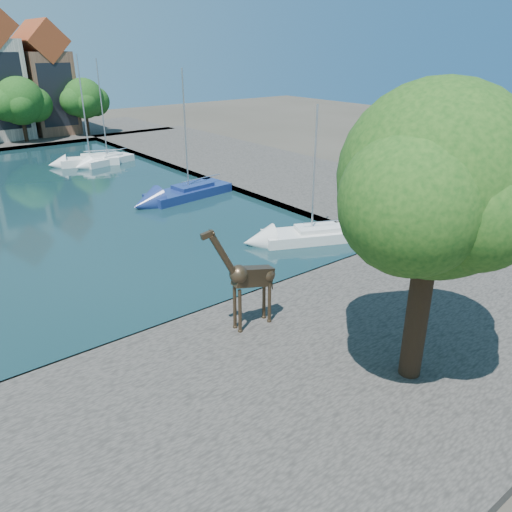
{
  "coord_description": "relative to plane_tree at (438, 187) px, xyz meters",
  "views": [
    {
      "loc": [
        -6.67,
        -17.66,
        11.94
      ],
      "look_at": [
        6.21,
        -1.31,
        3.05
      ],
      "focal_mm": 35.0,
      "sensor_mm": 36.0,
      "label": 1
    }
  ],
  "objects": [
    {
      "name": "sailboat_right_b",
      "position": [
        6.34,
        26.65,
        -7.05
      ],
      "size": [
        7.69,
        3.48,
        10.17
      ],
      "color": "navy",
      "rests_on": "water_basin"
    },
    {
      "name": "plane_tree",
      "position": [
        0.0,
        0.0,
        0.0
      ],
      "size": [
        8.32,
        6.4,
        10.62
      ],
      "color": "#332114",
      "rests_on": "near_quay"
    },
    {
      "name": "sailboat_right_d",
      "position": [
        4.38,
        43.39,
        -6.97
      ],
      "size": [
        6.18,
        3.83,
        10.95
      ],
      "color": "white",
      "rests_on": "water_basin"
    },
    {
      "name": "far_tree_east",
      "position": [
        2.49,
        59.5,
        -2.43
      ],
      "size": [
        7.54,
        5.8,
        7.84
      ],
      "color": "#332114",
      "rests_on": "far_quay"
    },
    {
      "name": "far_tree_far_east",
      "position": [
        10.48,
        59.5,
        -2.6
      ],
      "size": [
        6.76,
        5.2,
        7.36
      ],
      "color": "#332114",
      "rests_on": "far_quay"
    },
    {
      "name": "right_quay",
      "position": [
        17.38,
        33.01,
        -7.42
      ],
      "size": [
        14.0,
        52.0,
        0.5
      ],
      "primitive_type": "cube",
      "color": "#4B4641",
      "rests_on": "ground"
    },
    {
      "name": "near_quay",
      "position": [
        -7.62,
        2.01,
        -7.42
      ],
      "size": [
        50.0,
        14.0,
        0.5
      ],
      "primitive_type": "cube",
      "color": "#4B4641",
      "rests_on": "ground"
    },
    {
      "name": "giraffe_statue",
      "position": [
        -2.82,
        6.46,
        -4.8
      ],
      "size": [
        3.38,
        0.69,
        4.83
      ],
      "color": "#3C2D1E",
      "rests_on": "near_quay"
    },
    {
      "name": "sailboat_right_a",
      "position": [
        7.38,
        13.01,
        -7.1
      ],
      "size": [
        6.66,
        4.6,
        8.58
      ],
      "color": "silver",
      "rests_on": "water_basin"
    },
    {
      "name": "townhouse_east_end",
      "position": [
        7.38,
        64.99,
        -0.56
      ],
      "size": [
        5.44,
        9.18,
        14.43
      ],
      "color": "brown",
      "rests_on": "far_quay"
    },
    {
      "name": "ground",
      "position": [
        -7.62,
        9.01,
        -7.67
      ],
      "size": [
        160.0,
        160.0,
        0.0
      ],
      "primitive_type": "plane",
      "color": "#38332B",
      "rests_on": "ground"
    },
    {
      "name": "sailboat_right_c",
      "position": [
        6.1,
        42.85,
        -7.05
      ],
      "size": [
        5.86,
        3.19,
        10.51
      ],
      "color": "white",
      "rests_on": "water_basin"
    }
  ]
}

